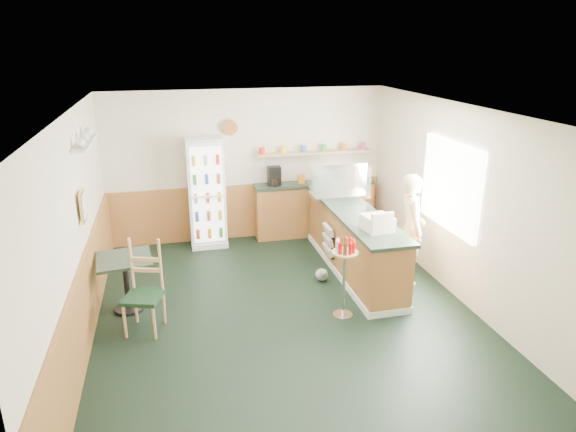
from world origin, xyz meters
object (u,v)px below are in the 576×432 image
object	(u,v)px
shopkeeper	(411,229)
drinks_fridge	(207,193)
cash_register	(377,223)
condiment_stand	(345,265)
display_case	(339,181)
cafe_chair	(142,283)
cafe_table	(126,274)

from	to	relation	value
shopkeeper	drinks_fridge	bearing A→B (deg)	62.96
cash_register	condiment_stand	size ratio (longest dim) A/B	0.35
drinks_fridge	display_case	size ratio (longest dim) A/B	2.03
display_case	condiment_stand	xyz separation A→B (m)	(-0.61, -2.06, -0.53)
cash_register	shopkeeper	xyz separation A→B (m)	(0.70, 0.36, -0.28)
cafe_chair	shopkeeper	bearing A→B (deg)	25.26
cash_register	shopkeeper	bearing A→B (deg)	19.87
drinks_fridge	cafe_table	xyz separation A→B (m)	(-1.28, -2.14, -0.42)
shopkeeper	cash_register	bearing A→B (deg)	127.60
cafe_chair	condiment_stand	bearing A→B (deg)	11.30
display_case	cash_register	size ratio (longest dim) A/B	2.49
display_case	shopkeeper	distance (m)	1.52
condiment_stand	cafe_chair	size ratio (longest dim) A/B	0.92
shopkeeper	cafe_table	distance (m)	4.11
condiment_stand	cafe_table	size ratio (longest dim) A/B	1.39
drinks_fridge	cafe_chair	world-z (taller)	drinks_fridge
cash_register	condiment_stand	bearing A→B (deg)	-152.14
drinks_fridge	condiment_stand	bearing A→B (deg)	-62.91
shopkeeper	cafe_table	size ratio (longest dim) A/B	2.17
cash_register	cafe_table	distance (m)	3.47
drinks_fridge	shopkeeper	world-z (taller)	drinks_fridge
condiment_stand	cafe_chair	distance (m)	2.58
shopkeeper	condiment_stand	bearing A→B (deg)	131.49
drinks_fridge	cash_register	world-z (taller)	drinks_fridge
display_case	cafe_chair	bearing A→B (deg)	-151.19
shopkeeper	cafe_chair	world-z (taller)	shopkeeper
display_case	drinks_fridge	bearing A→B (deg)	156.92
display_case	condiment_stand	world-z (taller)	display_case
shopkeeper	cafe_chair	bearing A→B (deg)	107.48
cash_register	cafe_table	size ratio (longest dim) A/B	0.49
display_case	cash_register	world-z (taller)	display_case
shopkeeper	condiment_stand	distance (m)	1.53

